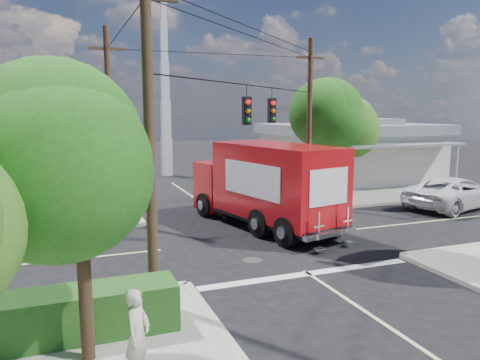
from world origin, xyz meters
TOP-DOWN VIEW (x-y plane):
  - ground at (0.00, 0.00)m, footprint 120.00×120.00m
  - sidewalk_ne at (10.88, 10.88)m, footprint 14.12×14.12m
  - road_markings at (0.00, -1.47)m, footprint 32.00×32.00m
  - building_ne at (12.50, 11.97)m, footprint 11.80×10.20m
  - radio_tower at (0.50, 20.00)m, footprint 0.80×0.80m
  - tree_sw_front at (-6.99, -7.54)m, footprint 3.88×3.78m
  - tree_ne_front at (7.21, 6.76)m, footprint 4.21×4.14m
  - tree_ne_back at (9.81, 8.96)m, footprint 3.77×3.66m
  - palm_nw_front at (-7.50, 7.50)m, footprint 3.01×3.08m
  - palm_nw_back at (-9.50, 9.00)m, footprint 3.01×3.08m
  - utility_poles at (-1.58, 1.60)m, footprint 12.00×10.68m
  - picket_fence at (-7.80, -5.60)m, footprint 5.94×0.06m
  - hedge_sw at (-8.00, -6.40)m, footprint 6.20×1.20m
  - vending_boxes at (6.50, 6.20)m, footprint 1.90×0.50m
  - delivery_truck at (1.16, 1.84)m, footprint 4.53×9.14m
  - parked_car at (12.35, 1.95)m, footprint 6.65×4.29m
  - pedestrian at (-6.13, -8.65)m, footprint 0.74×0.80m

SIDE VIEW (x-z plane):
  - ground at x=0.00m, z-range 0.00..0.00m
  - road_markings at x=0.00m, z-range 0.00..0.01m
  - sidewalk_ne at x=10.88m, z-range 0.00..0.14m
  - picket_fence at x=-7.80m, z-range 0.18..1.18m
  - hedge_sw at x=-8.00m, z-range 0.14..1.24m
  - vending_boxes at x=6.50m, z-range 0.14..1.24m
  - parked_car at x=12.35m, z-range 0.00..1.71m
  - pedestrian at x=-6.13m, z-range 0.14..1.96m
  - delivery_truck at x=1.16m, z-range 0.03..3.84m
  - building_ne at x=12.50m, z-range 0.07..4.57m
  - tree_ne_back at x=9.81m, z-range 1.27..7.10m
  - tree_sw_front at x=-6.99m, z-range 1.32..7.35m
  - palm_nw_back at x=-9.50m, z-range 2.08..7.27m
  - utility_poles at x=-1.58m, z-range 0.17..9.17m
  - tree_ne_front at x=7.21m, z-range 1.44..8.09m
  - palm_nw_front at x=-7.50m, z-range 2.25..7.84m
  - radio_tower at x=0.50m, z-range -2.86..14.14m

